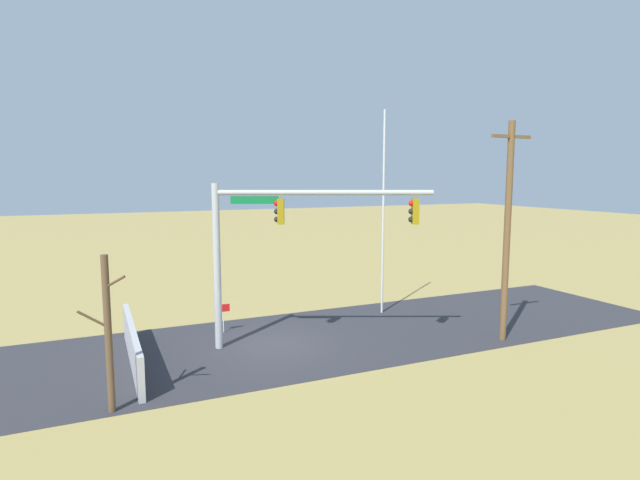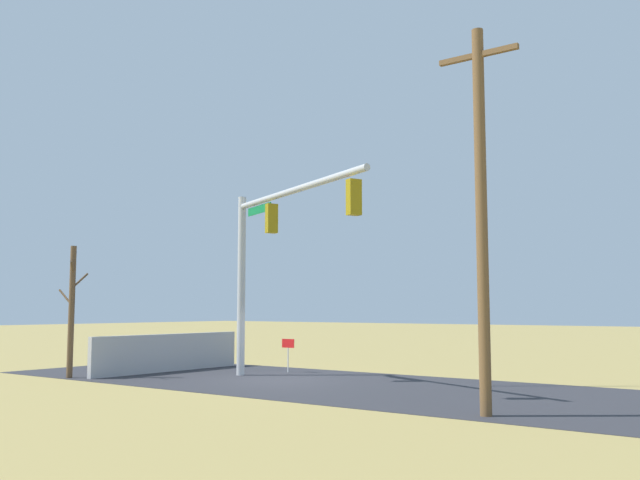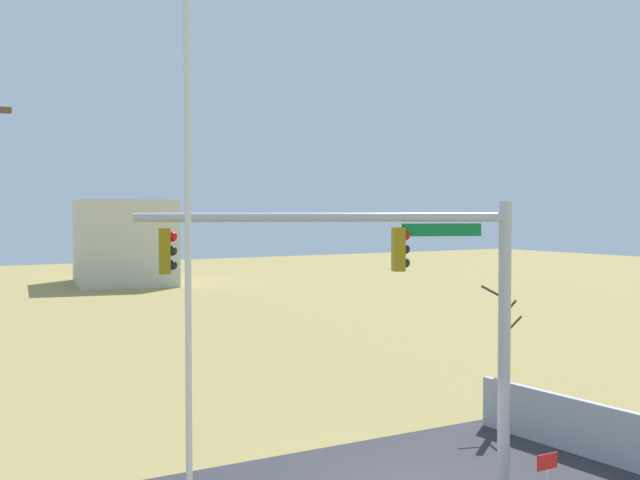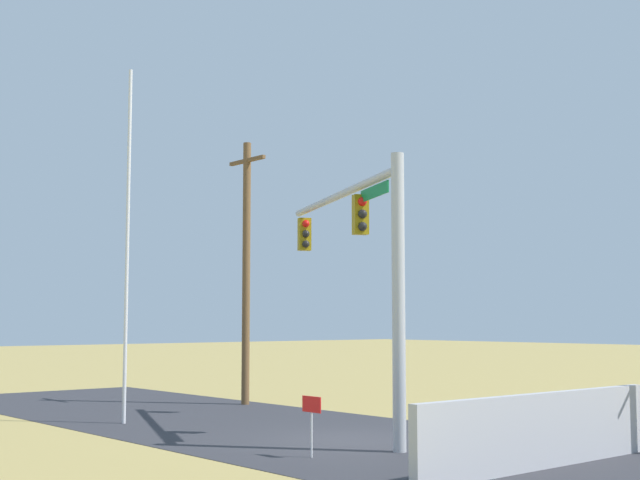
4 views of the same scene
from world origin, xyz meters
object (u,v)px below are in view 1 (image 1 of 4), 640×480
bare_tree (108,333)px  open_sign (223,312)px  utility_pole (507,229)px  signal_mast (278,232)px  flagpole (383,213)px

bare_tree → open_sign: bare_tree is taller
utility_pole → bare_tree: 14.84m
bare_tree → signal_mast: bearing=-152.3°
flagpole → bare_tree: size_ratio=2.16×
bare_tree → open_sign: 7.70m
signal_mast → flagpole: bearing=-155.7°
utility_pole → open_sign: size_ratio=7.13×
signal_mast → utility_pole: (-8.57, 2.77, 0.01)m
signal_mast → open_sign: signal_mast is taller
flagpole → utility_pole: size_ratio=1.11×
signal_mast → flagpole: size_ratio=0.79×
flagpole → open_sign: size_ratio=7.91×
signal_mast → utility_pole: 9.01m
bare_tree → open_sign: bearing=-127.5°
utility_pole → bare_tree: utility_pole is taller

